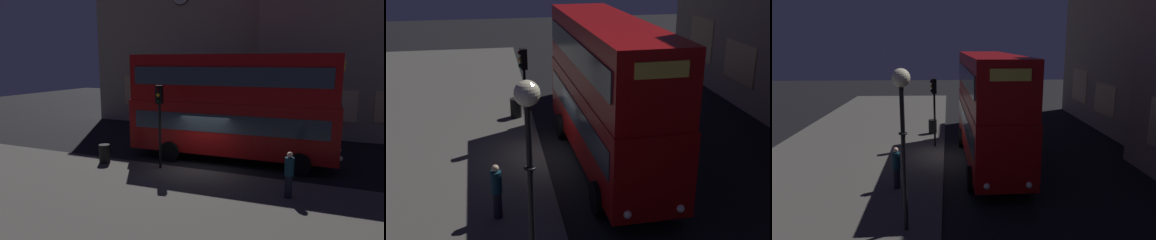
% 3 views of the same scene
% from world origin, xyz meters
% --- Properties ---
extents(ground_plane, '(80.00, 80.00, 0.00)m').
position_xyz_m(ground_plane, '(0.00, 0.00, 0.00)').
color(ground_plane, black).
extents(sidewalk_slab, '(44.00, 9.99, 0.12)m').
position_xyz_m(sidewalk_slab, '(0.00, -5.40, 0.06)').
color(sidewalk_slab, '#4C4944').
rests_on(sidewalk_slab, ground).
extents(double_decker_bus, '(10.78, 3.00, 5.55)m').
position_xyz_m(double_decker_bus, '(0.93, 1.92, 3.08)').
color(double_decker_bus, '#9E0C0C').
rests_on(double_decker_bus, ground).
extents(traffic_light_near_kerb, '(0.35, 0.38, 3.98)m').
position_xyz_m(traffic_light_near_kerb, '(-1.68, -0.97, 2.98)').
color(traffic_light_near_kerb, black).
rests_on(traffic_light_near_kerb, sidewalk_slab).
extents(street_lamp, '(0.57, 0.57, 5.27)m').
position_xyz_m(street_lamp, '(7.93, -1.56, 4.22)').
color(street_lamp, black).
rests_on(street_lamp, sidewalk_slab).
extents(pedestrian, '(0.35, 0.35, 1.78)m').
position_xyz_m(pedestrian, '(4.47, -2.34, 1.04)').
color(pedestrian, black).
rests_on(pedestrian, sidewalk_slab).
extents(litter_bin, '(0.55, 0.55, 0.93)m').
position_xyz_m(litter_bin, '(-4.73, -1.21, 0.59)').
color(litter_bin, black).
rests_on(litter_bin, sidewalk_slab).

